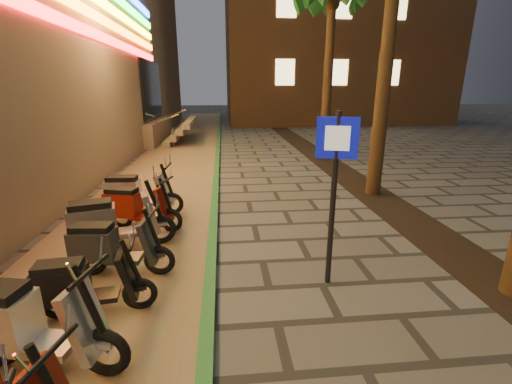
{
  "coord_description": "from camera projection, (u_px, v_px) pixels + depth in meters",
  "views": [
    {
      "loc": [
        -0.64,
        -2.02,
        2.92
      ],
      "look_at": [
        -0.09,
        3.6,
        1.2
      ],
      "focal_mm": 24.0,
      "sensor_mm": 36.0,
      "label": 1
    }
  ],
  "objects": [
    {
      "name": "scooter_7",
      "position": [
        81.0,
        285.0,
        4.45
      ],
      "size": [
        1.51,
        0.58,
        1.06
      ],
      "rotation": [
        0.0,
        0.0,
        0.12
      ],
      "color": "black",
      "rests_on": "ground"
    },
    {
      "name": "scooter_10",
      "position": [
        134.0,
        207.0,
        7.23
      ],
      "size": [
        1.67,
        0.84,
        1.18
      ],
      "rotation": [
        0.0,
        0.0,
        -0.27
      ],
      "color": "black",
      "rests_on": "ground"
    },
    {
      "name": "scooter_11",
      "position": [
        135.0,
        193.0,
        8.05
      ],
      "size": [
        1.78,
        0.62,
        1.25
      ],
      "rotation": [
        0.0,
        0.0,
        -0.06
      ],
      "color": "black",
      "rests_on": "ground"
    },
    {
      "name": "palm_d",
      "position": [
        332.0,
        4.0,
        12.85
      ],
      "size": [
        2.97,
        3.02,
        7.16
      ],
      "color": "#472D19",
      "rests_on": "ground"
    },
    {
      "name": "pedestrian_sign",
      "position": [
        335.0,
        177.0,
        4.88
      ],
      "size": [
        0.57,
        0.19,
        2.63
      ],
      "rotation": [
        0.0,
        0.0,
        -0.27
      ],
      "color": "black",
      "rests_on": "ground"
    },
    {
      "name": "scooter_6",
      "position": [
        21.0,
        325.0,
        3.56
      ],
      "size": [
        1.84,
        0.82,
        1.3
      ],
      "rotation": [
        0.0,
        0.0,
        -0.2
      ],
      "color": "black",
      "rests_on": "ground"
    },
    {
      "name": "scooter_8",
      "position": [
        110.0,
        247.0,
        5.44
      ],
      "size": [
        1.63,
        0.58,
        1.15
      ],
      "rotation": [
        0.0,
        0.0,
        -0.09
      ],
      "color": "black",
      "rests_on": "ground"
    },
    {
      "name": "parking_strip",
      "position": [
        168.0,
        174.0,
        12.11
      ],
      "size": [
        3.4,
        60.0,
        0.01
      ],
      "primitive_type": "cube",
      "color": "#8C7251",
      "rests_on": "ground"
    },
    {
      "name": "planting_strip",
      "position": [
        409.0,
        219.0,
        7.92
      ],
      "size": [
        1.2,
        40.0,
        0.02
      ],
      "primitive_type": "cube",
      "color": "black",
      "rests_on": "ground"
    },
    {
      "name": "green_curb",
      "position": [
        216.0,
        171.0,
        12.25
      ],
      "size": [
        0.18,
        60.0,
        0.1
      ],
      "primitive_type": "cube",
      "color": "#286B33",
      "rests_on": "ground"
    },
    {
      "name": "scooter_9",
      "position": [
        110.0,
        223.0,
        6.23
      ],
      "size": [
        1.85,
        0.94,
        1.31
      ],
      "rotation": [
        0.0,
        0.0,
        0.28
      ],
      "color": "black",
      "rests_on": "ground"
    }
  ]
}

